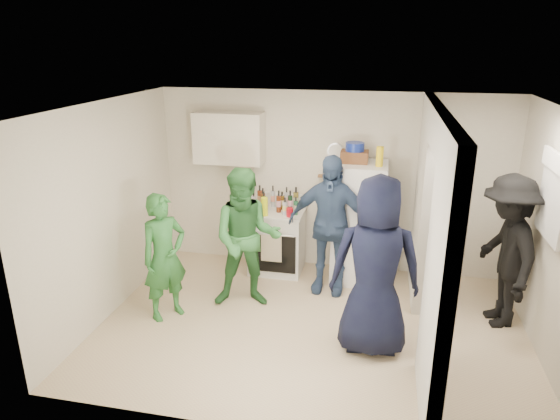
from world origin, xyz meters
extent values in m
plane|color=#CBBB8F|center=(0.00, 0.00, 0.00)|extent=(4.80, 4.80, 0.00)
plane|color=silver|center=(0.00, 1.70, 1.25)|extent=(4.80, 0.00, 4.80)
plane|color=silver|center=(0.00, -1.70, 1.25)|extent=(4.80, 0.00, 4.80)
plane|color=silver|center=(-2.40, 0.00, 1.25)|extent=(0.00, 3.40, 3.40)
plane|color=silver|center=(2.40, 0.00, 1.25)|extent=(0.00, 3.40, 3.40)
plane|color=white|center=(0.00, 0.00, 2.50)|extent=(4.80, 4.80, 0.00)
cube|color=silver|center=(1.20, 1.10, 1.25)|extent=(0.12, 1.20, 2.50)
cube|color=silver|center=(1.20, -1.10, 1.25)|extent=(0.12, 1.20, 2.50)
cube|color=silver|center=(1.20, 0.00, 2.30)|extent=(0.12, 1.00, 0.40)
cube|color=white|center=(-0.70, 1.37, 0.45)|extent=(0.75, 0.63, 0.90)
cube|color=silver|center=(-1.40, 1.52, 1.85)|extent=(0.95, 0.34, 0.70)
cube|color=white|center=(0.42, 1.34, 0.81)|extent=(0.67, 0.65, 1.63)
cube|color=brown|center=(0.32, 1.39, 1.70)|extent=(0.35, 0.25, 0.15)
cylinder|color=navy|center=(0.32, 1.39, 1.83)|extent=(0.24, 0.24, 0.11)
cylinder|color=yellow|center=(0.64, 1.24, 1.75)|extent=(0.09, 0.09, 0.25)
cylinder|color=white|center=(0.05, 1.68, 1.70)|extent=(0.22, 0.02, 0.22)
cube|color=olive|center=(0.00, 1.65, 1.35)|extent=(0.35, 0.08, 0.03)
cube|color=black|center=(2.38, 0.20, 1.65)|extent=(0.03, 0.70, 0.80)
cube|color=white|center=(2.36, 0.20, 1.65)|extent=(0.04, 0.76, 0.86)
cube|color=white|center=(2.34, 0.20, 2.00)|extent=(0.04, 0.82, 0.18)
cylinder|color=#EFFF15|center=(-0.82, 1.15, 1.02)|extent=(0.09, 0.09, 0.25)
cylinder|color=red|center=(-0.48, 1.17, 0.96)|extent=(0.09, 0.09, 0.12)
imported|color=#2E7338|center=(-1.70, -0.10, 0.76)|extent=(0.62, 0.66, 1.52)
imported|color=#337535|center=(-0.85, 0.36, 0.87)|extent=(0.96, 0.82, 1.73)
imported|color=#344873|center=(0.07, 0.94, 0.91)|extent=(1.10, 0.54, 1.82)
imported|color=black|center=(0.68, -0.29, 0.95)|extent=(0.97, 0.67, 1.91)
imported|color=black|center=(2.10, 0.55, 0.89)|extent=(0.83, 1.23, 1.77)
cylinder|color=maroon|center=(-0.97, 1.48, 1.05)|extent=(0.07, 0.07, 0.32)
cylinder|color=#1B5320|center=(-0.86, 1.30, 1.04)|extent=(0.06, 0.06, 0.29)
cylinder|color=#B3BCC2|center=(-0.79, 1.53, 1.05)|extent=(0.06, 0.06, 0.31)
cylinder|color=#602610|center=(-0.66, 1.33, 1.05)|extent=(0.06, 0.06, 0.31)
cylinder|color=#B5BCC8|center=(-0.59, 1.54, 1.05)|extent=(0.06, 0.06, 0.30)
cylinder|color=black|center=(-0.52, 1.39, 1.04)|extent=(0.06, 0.06, 0.30)
cylinder|color=olive|center=(-0.46, 1.50, 1.05)|extent=(0.07, 0.07, 0.32)
cylinder|color=silver|center=(-1.00, 1.26, 1.04)|extent=(0.07, 0.07, 0.30)
cylinder|color=#573D0E|center=(-0.64, 1.46, 1.02)|extent=(0.07, 0.07, 0.25)
cylinder|color=#1F5C39|center=(-0.42, 1.27, 1.02)|extent=(0.06, 0.06, 0.25)
cylinder|color=brown|center=(-0.90, 1.39, 1.05)|extent=(0.06, 0.06, 0.31)
cylinder|color=#A9B1BA|center=(-0.56, 1.23, 1.02)|extent=(0.06, 0.06, 0.24)
camera|label=1|loc=(0.68, -4.97, 3.13)|focal=32.00mm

